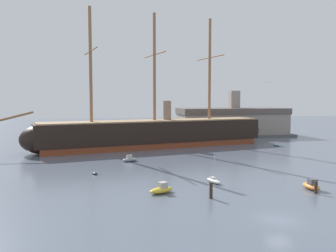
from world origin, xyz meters
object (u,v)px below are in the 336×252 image
at_px(dockside_warehouse_right, 232,122).
at_px(seagull_in_flight, 267,82).
at_px(motorboat_far_left, 71,150).
at_px(dinghy_mid_left, 95,173).
at_px(mooring_piling_nearest, 316,187).
at_px(dinghy_far_right, 276,145).
at_px(tall_ship, 155,133).
at_px(dinghy_distant_centre, 174,142).
at_px(sailboat_near_centre, 214,180).
at_px(mooring_piling_left_pair, 211,190).
at_px(motorboat_foreground_right, 311,186).
at_px(motorboat_alongside_bow, 130,159).
at_px(motorboat_foreground_left, 161,189).

distance_m(dockside_warehouse_right, seagull_in_flight, 67.93).
xyz_separation_m(motorboat_far_left, seagull_in_flight, (32.88, -35.84, 14.92)).
height_order(dinghy_mid_left, mooring_piling_nearest, mooring_piling_nearest).
bearing_deg(dinghy_far_right, motorboat_far_left, -179.16).
bearing_deg(tall_ship, dinghy_distant_centre, 51.21).
bearing_deg(seagull_in_flight, sailboat_near_centre, -176.98).
relative_size(mooring_piling_nearest, dockside_warehouse_right, 0.04).
relative_size(dinghy_distant_centre, mooring_piling_nearest, 1.48).
xyz_separation_m(sailboat_near_centre, motorboat_far_left, (-24.17, 36.30, 0.17)).
bearing_deg(mooring_piling_left_pair, motorboat_far_left, 115.64).
height_order(motorboat_far_left, mooring_piling_nearest, mooring_piling_nearest).
xyz_separation_m(motorboat_foreground_right, mooring_piling_left_pair, (-15.42, -1.73, 0.51)).
relative_size(motorboat_far_left, mooring_piling_left_pair, 1.81).
distance_m(motorboat_foreground_right, dockside_warehouse_right, 72.75).
relative_size(dinghy_mid_left, dockside_warehouse_right, 0.05).
xyz_separation_m(motorboat_far_left, mooring_piling_left_pair, (21.23, -44.23, 0.49)).
relative_size(motorboat_far_left, dinghy_distant_centre, 1.53).
distance_m(tall_ship, dinghy_far_right, 33.37).
distance_m(motorboat_far_left, mooring_piling_left_pair, 49.06).
xyz_separation_m(dinghy_mid_left, mooring_piling_left_pair, (15.08, -17.56, 0.84)).
bearing_deg(motorboat_far_left, tall_ship, 12.08).
relative_size(dinghy_far_right, mooring_piling_nearest, 1.57).
bearing_deg(mooring_piling_left_pair, dinghy_far_right, 53.90).
bearing_deg(dinghy_far_right, mooring_piling_nearest, -111.75).
relative_size(motorboat_far_left, seagull_in_flight, 3.38).
bearing_deg(dinghy_mid_left, tall_ship, 64.42).
bearing_deg(dockside_warehouse_right, motorboat_far_left, -151.13).
bearing_deg(sailboat_near_centre, motorboat_alongside_bow, 118.41).
bearing_deg(motorboat_far_left, dinghy_mid_left, -77.01).
relative_size(tall_ship, sailboat_near_centre, 15.60).
bearing_deg(motorboat_foreground_left, mooring_piling_nearest, -11.08).
bearing_deg(motorboat_foreground_right, seagull_in_flight, 119.51).
distance_m(dinghy_mid_left, motorboat_alongside_bow, 12.98).
relative_size(sailboat_near_centre, dinghy_distant_centre, 1.85).
xyz_separation_m(dinghy_mid_left, motorboat_far_left, (-6.15, 26.67, 0.34)).
bearing_deg(motorboat_far_left, dockside_warehouse_right, 28.87).
bearing_deg(dinghy_distant_centre, dinghy_far_right, -25.28).
height_order(sailboat_near_centre, mooring_piling_left_pair, sailboat_near_centre).
bearing_deg(motorboat_foreground_left, motorboat_alongside_bow, 95.42).
relative_size(dinghy_mid_left, mooring_piling_nearest, 1.14).
height_order(sailboat_near_centre, dinghy_mid_left, sailboat_near_centre).
xyz_separation_m(motorboat_foreground_right, dinghy_distant_centre, (-8.66, 55.60, -0.27)).
bearing_deg(motorboat_foreground_right, mooring_piling_nearest, -108.32).
distance_m(dinghy_far_right, mooring_piling_left_pair, 55.73).
relative_size(sailboat_near_centre, seagull_in_flight, 4.09).
relative_size(sailboat_near_centre, motorboat_alongside_bow, 1.30).
distance_m(dinghy_far_right, seagull_in_flight, 44.95).
distance_m(tall_ship, motorboat_alongside_bow, 21.96).
distance_m(motorboat_far_left, dinghy_distant_centre, 30.90).
bearing_deg(dinghy_far_right, motorboat_foreground_right, -111.91).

